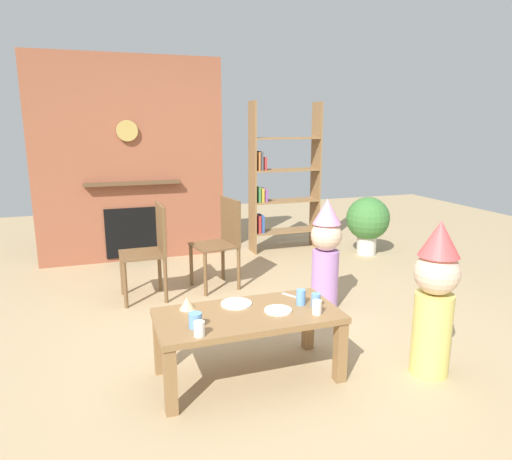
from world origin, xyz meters
TOP-DOWN VIEW (x-y plane):
  - ground_plane at (0.00, 0.00)m, footprint 12.00×12.00m
  - brick_fireplace_feature at (-0.67, 2.60)m, footprint 2.20×0.28m
  - bookshelf at (1.17, 2.40)m, footprint 0.90×0.28m
  - coffee_table at (-0.21, -0.48)m, footprint 1.17×0.57m
  - paper_cup_near_left at (0.24, -0.54)m, footprint 0.06×0.06m
  - paper_cup_near_right at (0.20, -0.64)m, footprint 0.06×0.06m
  - paper_cup_center at (-0.57, -0.59)m, footprint 0.08×0.08m
  - paper_cup_far_left at (-0.57, -0.71)m, footprint 0.06×0.06m
  - paper_cup_far_right at (0.17, -0.47)m, footprint 0.06×0.06m
  - paper_plate_front at (-0.02, -0.52)m, footprint 0.18×0.18m
  - paper_plate_rear at (-0.24, -0.32)m, footprint 0.21×0.21m
  - birthday_cake_slice at (-0.56, -0.30)m, footprint 0.10×0.10m
  - table_fork at (0.17, -0.30)m, footprint 0.09×0.14m
  - child_with_cone_hat at (0.95, -0.83)m, footprint 0.29×0.29m
  - child_in_pink at (0.81, 0.42)m, footprint 0.27×0.27m
  - dining_chair_left at (-0.62, 1.17)m, footprint 0.41×0.41m
  - dining_chair_middle at (0.09, 1.27)m, footprint 0.47×0.47m
  - potted_plant_tall at (2.13, 1.83)m, footprint 0.54×0.54m

SIDE VIEW (x-z plane):
  - ground_plane at x=0.00m, z-range 0.00..0.00m
  - coffee_table at x=-0.21m, z-range 0.15..0.60m
  - potted_plant_tall at x=2.13m, z-range 0.07..0.80m
  - table_fork at x=0.17m, z-range 0.45..0.45m
  - paper_plate_front at x=-0.02m, z-range 0.45..0.46m
  - paper_plate_rear at x=-0.24m, z-range 0.45..0.46m
  - birthday_cake_slice at x=-0.56m, z-range 0.45..0.53m
  - paper_cup_far_left at x=-0.57m, z-range 0.45..0.54m
  - paper_cup_center at x=-0.57m, z-range 0.45..0.54m
  - paper_cup_near_right at x=0.20m, z-range 0.45..0.54m
  - paper_cup_near_left at x=0.24m, z-range 0.45..0.54m
  - paper_cup_far_right at x=0.17m, z-range 0.45..0.55m
  - dining_chair_left at x=-0.62m, z-range 0.06..0.96m
  - dining_chair_middle at x=0.09m, z-range 0.06..0.96m
  - child_in_pink at x=0.81m, z-range 0.03..1.02m
  - child_with_cone_hat at x=0.95m, z-range 0.03..1.07m
  - bookshelf at x=1.17m, z-range -0.07..1.83m
  - brick_fireplace_feature at x=-0.67m, z-range -0.01..2.39m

